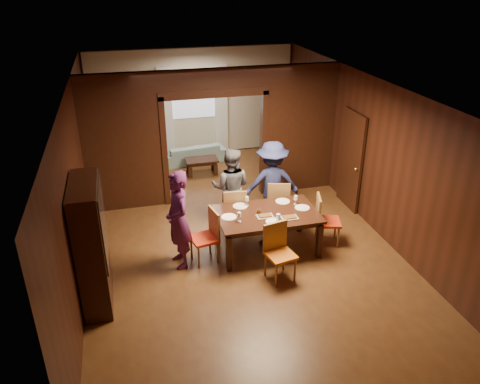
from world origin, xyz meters
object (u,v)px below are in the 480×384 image
object	(u,v)px
dining_table	(267,231)
chair_left	(204,237)
chair_near	(281,253)
coffee_table	(202,166)
chair_right	(328,220)
hutch	(92,245)
person_grey	(231,188)
person_purple	(178,220)
person_navy	(272,183)
sofa	(193,153)
chair_far_l	(234,210)
chair_far_r	(278,201)

from	to	relation	value
dining_table	chair_left	xyz separation A→B (m)	(-1.18, -0.08, 0.10)
chair_left	chair_near	bearing A→B (deg)	41.96
coffee_table	chair_left	xyz separation A→B (m)	(-0.65, -3.86, 0.28)
chair_right	hutch	size ratio (longest dim) A/B	0.48
person_grey	person_purple	bearing A→B (deg)	66.29
chair_left	hutch	xyz separation A→B (m)	(-1.80, -0.64, 0.52)
person_navy	sofa	world-z (taller)	person_navy
person_grey	sofa	bearing A→B (deg)	-64.69
sofa	dining_table	world-z (taller)	dining_table
chair_left	chair_far_l	xyz separation A→B (m)	(0.75, 0.85, 0.00)
coffee_table	chair_near	xyz separation A→B (m)	(0.48, -4.69, 0.28)
chair_far_r	chair_near	distance (m)	1.90
chair_far_r	chair_far_l	bearing A→B (deg)	23.57
dining_table	chair_right	bearing A→B (deg)	-3.15
chair_right	chair_far_r	world-z (taller)	same
person_purple	chair_far_r	size ratio (longest dim) A/B	1.81
chair_far_l	dining_table	bearing A→B (deg)	125.63
person_purple	sofa	world-z (taller)	person_purple
person_purple	hutch	bearing A→B (deg)	-75.63
person_navy	dining_table	xyz separation A→B (m)	(-0.40, -0.99, -0.48)
person_purple	chair_far_r	world-z (taller)	person_purple
person_purple	coffee_table	distance (m)	4.06
dining_table	hutch	size ratio (longest dim) A/B	0.91
coffee_table	chair_near	world-z (taller)	chair_near
hutch	chair_left	bearing A→B (deg)	19.57
chair_right	chair_near	distance (m)	1.49
chair_left	chair_right	distance (m)	2.35
coffee_table	sofa	bearing A→B (deg)	96.16
person_navy	chair_right	distance (m)	1.36
chair_far_r	dining_table	bearing A→B (deg)	76.18
sofa	person_navy	bearing A→B (deg)	97.84
chair_far_l	chair_near	xyz separation A→B (m)	(0.38, -1.69, 0.00)
person_purple	sofa	xyz separation A→B (m)	(0.99, 4.70, -0.63)
chair_left	chair_near	xyz separation A→B (m)	(1.13, -0.83, 0.00)
dining_table	chair_right	size ratio (longest dim) A/B	1.87
sofa	chair_near	size ratio (longest dim) A/B	1.78
person_grey	chair_far_r	xyz separation A→B (m)	(0.93, -0.19, -0.33)
sofa	hutch	xyz separation A→B (m)	(-2.36, -5.35, 0.75)
sofa	chair_right	bearing A→B (deg)	103.05
chair_right	person_navy	bearing A→B (deg)	52.67
chair_right	chair_near	xyz separation A→B (m)	(-1.23, -0.85, 0.00)
person_grey	dining_table	bearing A→B (deg)	132.69
person_purple	person_grey	bearing A→B (deg)	123.57
person_navy	coffee_table	bearing A→B (deg)	-64.49
chair_near	sofa	bearing A→B (deg)	83.84
chair_far_r	person_navy	bearing A→B (deg)	-21.99
person_navy	chair_right	world-z (taller)	person_navy
dining_table	chair_left	bearing A→B (deg)	-176.19
chair_far_r	chair_near	size ratio (longest dim) A/B	1.00
person_grey	coffee_table	size ratio (longest dim) A/B	2.04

